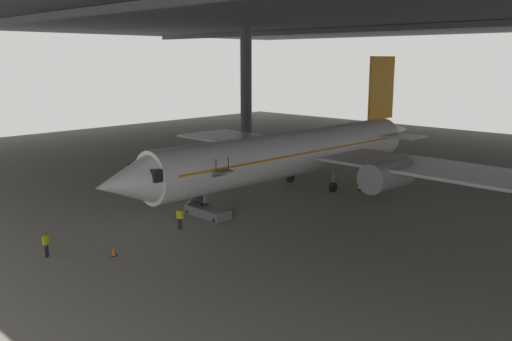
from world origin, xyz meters
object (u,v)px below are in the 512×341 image
at_px(boarding_stairs, 208,207).
at_px(baggage_tug, 369,184).
at_px(airplane_main, 296,153).
at_px(crew_worker_by_stairs, 180,217).
at_px(crew_worker_near_nose, 46,243).
at_px(traffic_cone_orange, 113,251).

relative_size(boarding_stairs, baggage_tug, 2.03).
bearing_deg(baggage_tug, airplane_main, -131.94).
xyz_separation_m(boarding_stairs, crew_worker_by_stairs, (0.99, -3.52, 0.14)).
distance_m(crew_worker_near_nose, traffic_cone_orange, 4.11).
height_order(airplane_main, baggage_tug, airplane_main).
xyz_separation_m(boarding_stairs, crew_worker_near_nose, (-0.50, -12.70, 0.17)).
bearing_deg(boarding_stairs, crew_worker_near_nose, -92.24).
distance_m(airplane_main, baggage_tug, 7.59).
bearing_deg(airplane_main, crew_worker_by_stairs, -84.69).
height_order(airplane_main, crew_worker_by_stairs, airplane_main).
distance_m(airplane_main, boarding_stairs, 11.27).
relative_size(crew_worker_near_nose, crew_worker_by_stairs, 1.03).
bearing_deg(traffic_cone_orange, boarding_stairs, 103.18).
bearing_deg(airplane_main, crew_worker_near_nose, -90.37).
height_order(boarding_stairs, traffic_cone_orange, boarding_stairs).
xyz_separation_m(airplane_main, baggage_tug, (4.64, 5.16, -3.06)).
height_order(boarding_stairs, baggage_tug, boarding_stairs).
bearing_deg(boarding_stairs, traffic_cone_orange, -76.82).
relative_size(boarding_stairs, traffic_cone_orange, 8.02).
xyz_separation_m(airplane_main, crew_worker_near_nose, (-0.15, -23.60, -2.67)).
xyz_separation_m(crew_worker_by_stairs, traffic_cone_orange, (1.29, -6.22, -0.60)).
xyz_separation_m(traffic_cone_orange, baggage_tug, (2.01, 25.80, 0.23)).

